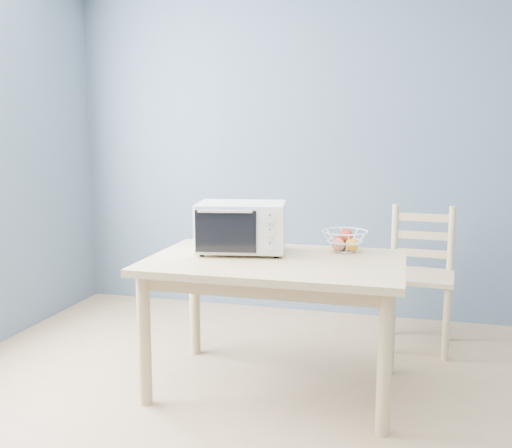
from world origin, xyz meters
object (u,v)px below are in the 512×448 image
(toaster_oven, at_px, (238,226))
(dining_chair, at_px, (419,278))
(dining_table, at_px, (275,277))
(fruit_basket, at_px, (344,240))

(toaster_oven, bearing_deg, dining_chair, 28.36)
(dining_table, xyz_separation_m, fruit_basket, (0.35, 0.30, 0.17))
(dining_table, bearing_deg, dining_chair, 49.02)
(dining_chair, bearing_deg, toaster_oven, -137.59)
(dining_chair, bearing_deg, dining_table, -126.25)
(toaster_oven, relative_size, dining_chair, 0.58)
(toaster_oven, xyz_separation_m, dining_chair, (1.04, 0.80, -0.44))
(dining_chair, bearing_deg, fruit_basket, -121.31)
(dining_table, relative_size, toaster_oven, 2.56)
(dining_table, height_order, toaster_oven, toaster_oven)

